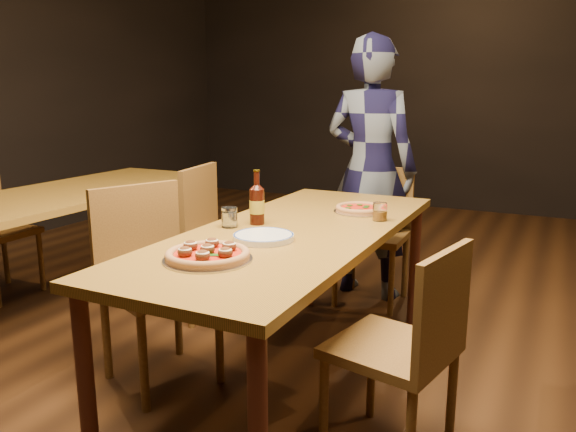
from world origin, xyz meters
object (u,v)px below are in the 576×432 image
at_px(pizza_margherita, 360,209).
at_px(plate_stack, 264,237).
at_px(chair_main_nw, 160,284).
at_px(pizza_meatball, 208,254).
at_px(beer_bottle, 257,205).
at_px(water_glass, 229,217).
at_px(chair_end, 372,234).
at_px(amber_glass, 380,212).
at_px(chair_main_sw, 233,242).
at_px(chair_main_e, 391,346).
at_px(table_left, 71,201).
at_px(diner, 370,169).
at_px(table_main, 293,244).

bearing_deg(pizza_margherita, plate_stack, -104.11).
bearing_deg(pizza_margherita, chair_main_nw, -133.71).
bearing_deg(pizza_meatball, beer_bottle, 101.53).
bearing_deg(water_glass, chair_end, 77.47).
xyz_separation_m(plate_stack, amber_glass, (0.33, 0.57, 0.03)).
distance_m(chair_main_sw, pizza_meatball, 1.27).
bearing_deg(chair_main_nw, chair_main_e, -70.37).
bearing_deg(plate_stack, amber_glass, 59.95).
relative_size(beer_bottle, amber_glass, 2.87).
bearing_deg(table_left, pizza_meatball, -28.11).
height_order(table_left, diner, diner).
relative_size(table_left, chair_main_e, 2.28).
bearing_deg(chair_end, chair_main_sw, -137.03).
bearing_deg(table_left, plate_stack, -17.46).
bearing_deg(chair_end, beer_bottle, -101.43).
xyz_separation_m(table_left, chair_main_nw, (1.14, -0.56, -0.19)).
xyz_separation_m(table_main, diner, (-0.07, 1.32, 0.18)).
bearing_deg(chair_main_e, plate_stack, -88.01).
distance_m(pizza_meatball, pizza_margherita, 1.07).
height_order(beer_bottle, diner, diner).
relative_size(plate_stack, water_glass, 2.80).
relative_size(chair_end, pizza_margherita, 3.40).
height_order(chair_main_nw, diner, diner).
bearing_deg(amber_glass, diner, 110.63).
relative_size(chair_main_e, amber_glass, 10.11).
height_order(chair_end, plate_stack, chair_end).
bearing_deg(amber_glass, chair_main_sw, 169.00).
xyz_separation_m(chair_main_nw, chair_end, (0.56, 1.43, -0.03)).
height_order(chair_end, water_glass, chair_end).
bearing_deg(table_left, chair_main_e, -15.58).
relative_size(table_main, pizza_margherita, 7.44).
relative_size(water_glass, amber_glass, 1.05).
bearing_deg(table_main, plate_stack, -96.90).
height_order(table_main, diner, diner).
height_order(chair_main_e, beer_bottle, beer_bottle).
bearing_deg(chair_main_e, pizza_margherita, -141.14).
relative_size(table_main, plate_stack, 7.85).
height_order(chair_end, pizza_meatball, chair_end).
distance_m(chair_main_sw, pizza_margherita, 0.85).
bearing_deg(chair_end, water_glass, -104.29).
relative_size(chair_main_sw, pizza_meatball, 2.93).
distance_m(table_left, pizza_meatball, 1.85).
distance_m(pizza_meatball, water_glass, 0.52).
distance_m(table_left, water_glass, 1.48).
bearing_deg(beer_bottle, amber_glass, 33.48).
bearing_deg(pizza_meatball, plate_stack, 82.33).
distance_m(beer_bottle, water_glass, 0.14).
xyz_separation_m(chair_main_e, beer_bottle, (-0.75, 0.34, 0.40)).
xyz_separation_m(pizza_margherita, water_glass, (-0.43, -0.58, 0.03)).
relative_size(chair_main_sw, pizza_margherita, 3.61).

